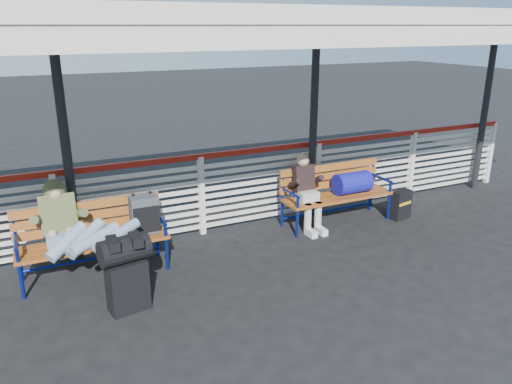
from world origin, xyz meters
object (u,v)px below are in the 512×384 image
bench_right (343,186)px  companion_person (307,192)px  bench_left (111,226)px  traveler_man (82,232)px  luggage_stack (126,271)px  suitcase_side (401,204)px

bench_right → companion_person: size_ratio=1.57×
bench_left → companion_person: 2.94m
companion_person → traveler_man: bearing=-171.8°
bench_right → luggage_stack: bearing=-162.2°
suitcase_side → traveler_man: bearing=170.5°
bench_right → companion_person: bearing=-179.4°
luggage_stack → suitcase_side: luggage_stack is taller
bench_right → bench_left: bearing=-177.7°
traveler_man → luggage_stack: bearing=-63.3°
luggage_stack → companion_person: size_ratio=0.76×
bench_left → companion_person: size_ratio=1.57×
bench_left → companion_person: bearing=2.7°
companion_person → suitcase_side: (1.60, -0.30, -0.36)m
bench_left → suitcase_side: bench_left is taller
bench_left → suitcase_side: (4.54, -0.16, -0.37)m
bench_right → suitcase_side: size_ratio=3.83×
bench_right → suitcase_side: bench_right is taller
traveler_man → companion_person: (3.31, 0.48, -0.13)m
bench_left → suitcase_side: size_ratio=3.83×
bench_right → suitcase_side: bearing=-18.3°
companion_person → suitcase_side: bearing=-10.5°
bench_left → bench_right: 3.62m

